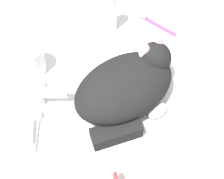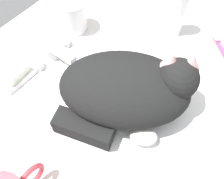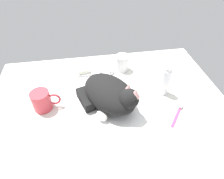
{
  "view_description": "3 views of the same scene",
  "coord_description": "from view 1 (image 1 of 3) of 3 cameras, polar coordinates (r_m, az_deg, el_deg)",
  "views": [
    {
      "loc": [
        -43.86,
        3.48,
        74.92
      ],
      "look_at": [
        -0.38,
        3.06,
        6.46
      ],
      "focal_mm": 51.29,
      "sensor_mm": 36.0,
      "label": 1
    },
    {
      "loc": [
        -24.41,
        -16.25,
        53.27
      ],
      "look_at": [
        -1.29,
        2.27,
        5.94
      ],
      "focal_mm": 42.59,
      "sensor_mm": 36.0,
      "label": 2
    },
    {
      "loc": [
        -8.72,
        -60.07,
        64.72
      ],
      "look_at": [
        1.42,
        1.63,
        7.42
      ],
      "focal_mm": 30.89,
      "sensor_mm": 36.0,
      "label": 3
    }
  ],
  "objects": [
    {
      "name": "rinse_cup",
      "position": [
        0.92,
        -14.09,
        5.22
      ],
      "size": [
        7.05,
        7.05,
        8.94
      ],
      "color": "white",
      "rests_on": "ground_plane"
    },
    {
      "name": "ground_plane",
      "position": [
        0.88,
        1.99,
        -2.55
      ],
      "size": [
        110.0,
        82.5,
        3.0
      ],
      "primitive_type": "cube",
      "color": "silver"
    },
    {
      "name": "toothbrush",
      "position": [
        1.05,
        7.77,
        11.59
      ],
      "size": [
        9.66,
        11.45,
        1.6
      ],
      "color": "#D83F72",
      "rests_on": "ground_plane"
    },
    {
      "name": "cat",
      "position": [
        0.81,
        2.81,
        0.71
      ],
      "size": [
        29.5,
        32.48,
        15.23
      ],
      "color": "black",
      "rests_on": "sink_basin"
    },
    {
      "name": "toothpaste_bottle",
      "position": [
        0.98,
        -0.34,
        13.81
      ],
      "size": [
        4.09,
        4.09,
        15.24
      ],
      "color": "white",
      "rests_on": "ground_plane"
    },
    {
      "name": "soap_bar",
      "position": [
        0.83,
        -15.53,
        -7.35
      ],
      "size": [
        6.69,
        5.41,
        2.13
      ],
      "primitive_type": "cube",
      "rotation": [
        0.0,
        0.0,
        0.08
      ],
      "color": "silver",
      "rests_on": "soap_dish"
    },
    {
      "name": "faucet",
      "position": [
        0.87,
        -12.33,
        -1.35
      ],
      "size": [
        12.33,
        10.01,
        5.47
      ],
      "color": "silver",
      "rests_on": "ground_plane"
    },
    {
      "name": "soap_dish",
      "position": [
        0.84,
        -15.27,
        -7.83
      ],
      "size": [
        9.0,
        6.4,
        1.2
      ],
      "primitive_type": "cube",
      "color": "white",
      "rests_on": "ground_plane"
    },
    {
      "name": "sink_basin",
      "position": [
        0.87,
        2.02,
        -1.96
      ],
      "size": [
        36.89,
        36.89,
        0.61
      ],
      "primitive_type": "cylinder",
      "color": "white",
      "rests_on": "ground_plane"
    }
  ]
}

